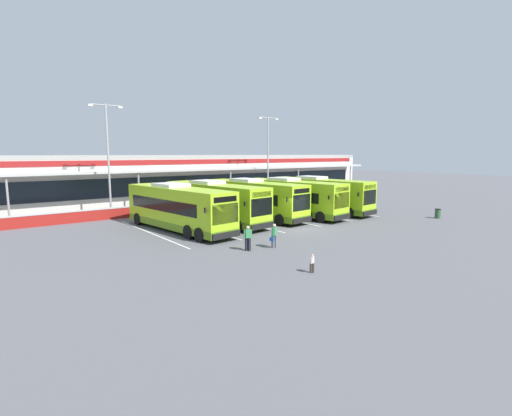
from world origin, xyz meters
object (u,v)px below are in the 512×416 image
Objects in this scene: pedestrian_in_dark_coat at (248,237)px; pedestrian_child at (312,263)px; coach_bus_rightmost at (319,195)px; pedestrian_with_handbag at (274,235)px; coach_bus_centre at (253,200)px; lamp_post_centre at (268,153)px; lamp_post_west at (108,153)px; coach_bus_right_centre at (291,198)px; coach_bus_left_centre at (214,203)px; coach_bus_leftmost at (178,209)px; litter_bin at (438,213)px.

pedestrian_child is at bearing -91.19° from pedestrian_in_dark_coat.
coach_bus_rightmost is 7.62× the size of pedestrian_with_handbag.
coach_bus_centre is 7.62× the size of pedestrian_in_dark_coat.
lamp_post_centre is (2.44, 11.41, 4.50)m from coach_bus_rightmost.
lamp_post_centre is at bearing 0.86° from lamp_post_west.
coach_bus_right_centre is at bearing -37.72° from lamp_post_west.
pedestrian_child is (-3.73, -15.57, -1.24)m from coach_bus_left_centre.
lamp_post_west is at bearing 121.04° from coach_bus_left_centre.
coach_bus_leftmost is at bearing -172.61° from coach_bus_centre.
coach_bus_leftmost is 12.29× the size of pedestrian_child.
pedestrian_with_handbag and pedestrian_in_dark_coat have the same top height.
coach_bus_rightmost is at bearing -102.09° from lamp_post_centre.
pedestrian_in_dark_coat is at bearing 165.03° from pedestrian_with_handbag.
lamp_post_centre is at bearing 54.36° from pedestrian_child.
coach_bus_left_centre and coach_bus_rightmost have the same top height.
litter_bin is (22.40, -10.06, -1.32)m from coach_bus_leftmost.
pedestrian_with_handbag is (-10.11, -9.21, -0.93)m from coach_bus_right_centre.
coach_bus_left_centre is 21.46m from litter_bin.
coach_bus_leftmost is 13.27× the size of litter_bin.
coach_bus_right_centre is at bearing 179.54° from coach_bus_rightmost.
coach_bus_right_centre is 14.23m from litter_bin.
coach_bus_right_centre is at bearing 42.35° from pedestrian_with_handbag.
lamp_post_west is (-6.00, 9.97, 4.50)m from coach_bus_left_centre.
coach_bus_leftmost reaches higher than litter_bin.
pedestrian_in_dark_coat is 0.15× the size of lamp_post_west.
coach_bus_centre is at bearing -43.78° from lamp_post_west.
lamp_post_centre reaches higher than pedestrian_with_handbag.
pedestrian_child is 32.33m from lamp_post_centre.
litter_bin is (24.29, -21.11, -5.82)m from lamp_post_west.
litter_bin is (20.10, -0.83, -0.39)m from pedestrian_with_handbag.
coach_bus_left_centre is 18.59m from lamp_post_centre.
coach_bus_centre reaches higher than pedestrian_with_handbag.
coach_bus_centre is at bearing 141.26° from litter_bin.
coach_bus_centre is 8.06m from coach_bus_rightmost.
pedestrian_with_handbag is 1.00× the size of pedestrian_in_dark_coat.
coach_bus_left_centre and coach_bus_right_centre have the same top height.
pedestrian_child is at bearing -84.90° from lamp_post_west.
pedestrian_in_dark_coat is (-1.80, 0.48, 0.02)m from pedestrian_with_handbag.
lamp_post_west is 1.00× the size of lamp_post_centre.
coach_bus_leftmost is 4.24m from coach_bus_left_centre.
lamp_post_west reaches higher than coach_bus_rightmost.
coach_bus_centre is 12.71m from pedestrian_in_dark_coat.
coach_bus_right_centre reaches higher than pedestrian_with_handbag.
coach_bus_leftmost and coach_bus_centre have the same top height.
pedestrian_in_dark_coat is 1.61× the size of pedestrian_child.
coach_bus_centre reaches higher than pedestrian_child.
coach_bus_rightmost reaches higher than litter_bin.
coach_bus_rightmost is at bearing 41.91° from pedestrian_child.
coach_bus_left_centre is at bearing 80.05° from pedestrian_with_handbag.
coach_bus_left_centre and coach_bus_centre have the same top height.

